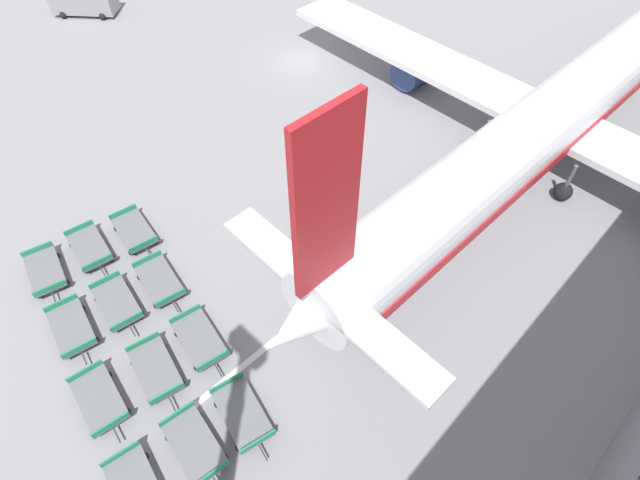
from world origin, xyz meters
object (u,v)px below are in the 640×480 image
baggage_dolly_row_mid_b_col_a (134,231)px  baggage_dolly_row_mid_b_col_c (200,339)px  service_van (83,0)px  baggage_dolly_row_mid_a_col_c (156,370)px  baggage_dolly_row_mid_a_col_b (117,303)px  baggage_dolly_row_mid_a_col_a (90,248)px  baggage_dolly_row_mid_b_col_b (160,281)px  baggage_dolly_row_near_col_a (45,271)px  baggage_dolly_row_near_col_c (99,400)px  airplane (568,105)px  baggage_dolly_row_mid_b_col_d (242,414)px  baggage_dolly_row_mid_a_col_d (195,445)px  baggage_dolly_row_near_col_b (72,328)px

baggage_dolly_row_mid_b_col_a → baggage_dolly_row_mid_b_col_c: same height
service_van → baggage_dolly_row_mid_a_col_c: (33.32, -15.06, -0.76)m
baggage_dolly_row_mid_a_col_b → baggage_dolly_row_mid_a_col_a: bearing=168.7°
baggage_dolly_row_mid_b_col_b → baggage_dolly_row_mid_a_col_b: bearing=-99.5°
baggage_dolly_row_near_col_a → baggage_dolly_row_mid_b_col_b: size_ratio=1.00×
baggage_dolly_row_near_col_c → baggage_dolly_row_mid_a_col_b: bearing=140.3°
airplane → baggage_dolly_row_mid_b_col_b: size_ratio=12.64×
baggage_dolly_row_mid_b_col_b → baggage_dolly_row_mid_b_col_d: size_ratio=1.00×
baggage_dolly_row_mid_b_col_b → baggage_dolly_row_mid_b_col_c: bearing=-8.1°
baggage_dolly_row_mid_a_col_d → baggage_dolly_row_mid_b_col_d: 2.20m
service_van → baggage_dolly_row_mid_b_col_c: bearing=-20.9°
baggage_dolly_row_near_col_b → baggage_dolly_row_near_col_a: bearing=170.5°
baggage_dolly_row_mid_b_col_d → baggage_dolly_row_near_col_a: bearing=-169.8°
airplane → baggage_dolly_row_mid_b_col_b: 25.63m
baggage_dolly_row_mid_a_col_a → baggage_dolly_row_mid_a_col_b: 4.19m
baggage_dolly_row_mid_a_col_a → baggage_dolly_row_mid_b_col_a: (0.66, 2.32, 0.00)m
baggage_dolly_row_near_col_c → baggage_dolly_row_mid_b_col_d: (4.81, 3.86, 0.00)m
baggage_dolly_row_mid_b_col_b → baggage_dolly_row_near_col_b: bearing=-98.7°
service_van → baggage_dolly_row_near_col_a: service_van is taller
airplane → baggage_dolly_row_mid_b_col_c: airplane is taller
airplane → baggage_dolly_row_mid_a_col_a: size_ratio=12.64×
baggage_dolly_row_mid_a_col_a → airplane: bearing=62.3°
baggage_dolly_row_mid_a_col_d → baggage_dolly_row_near_col_a: bearing=-179.3°
baggage_dolly_row_near_col_b → baggage_dolly_row_mid_b_col_b: (0.68, 4.43, 0.00)m
baggage_dolly_row_mid_a_col_b → baggage_dolly_row_mid_b_col_b: bearing=80.5°
baggage_dolly_row_near_col_c → baggage_dolly_row_mid_a_col_a: same height
airplane → baggage_dolly_row_mid_b_col_d: size_ratio=12.63×
baggage_dolly_row_mid_a_col_a → baggage_dolly_row_mid_b_col_d: size_ratio=1.00×
airplane → service_van: airplane is taller
baggage_dolly_row_mid_a_col_d → baggage_dolly_row_mid_b_col_b: size_ratio=1.00×
service_van → baggage_dolly_row_near_col_c: bearing=-28.1°
baggage_dolly_row_mid_a_col_b → baggage_dolly_row_mid_b_col_c: same height
baggage_dolly_row_near_col_b → baggage_dolly_row_near_col_c: same height
baggage_dolly_row_near_col_c → baggage_dolly_row_mid_a_col_b: size_ratio=1.00×
baggage_dolly_row_mid_b_col_a → baggage_dolly_row_mid_b_col_b: same height
baggage_dolly_row_mid_b_col_b → baggage_dolly_row_mid_b_col_c: 4.15m
service_van → baggage_dolly_row_mid_b_col_a: service_van is taller
baggage_dolly_row_near_col_b → baggage_dolly_row_mid_b_col_c: size_ratio=1.00×
airplane → baggage_dolly_row_mid_a_col_d: 27.67m
airplane → baggage_dolly_row_mid_a_col_c: size_ratio=12.63×
baggage_dolly_row_mid_a_col_b → airplane: bearing=70.6°
baggage_dolly_row_mid_b_col_d → service_van: bearing=160.0°
baggage_dolly_row_near_col_b → baggage_dolly_row_mid_b_col_b: 4.48m
baggage_dolly_row_near_col_a → baggage_dolly_row_mid_b_col_d: size_ratio=1.00×
baggage_dolly_row_near_col_c → baggage_dolly_row_mid_b_col_d: bearing=38.8°
baggage_dolly_row_near_col_c → baggage_dolly_row_mid_a_col_b: (-3.75, 3.11, 0.00)m
service_van → baggage_dolly_row_near_col_c: (32.77, -17.51, -0.76)m
baggage_dolly_row_mid_a_col_a → baggage_dolly_row_mid_a_col_c: bearing=-10.0°
baggage_dolly_row_mid_a_col_c → baggage_dolly_row_mid_b_col_d: (4.27, 1.41, 0.00)m
baggage_dolly_row_near_col_c → baggage_dolly_row_mid_b_col_c: (0.73, 4.72, 0.00)m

